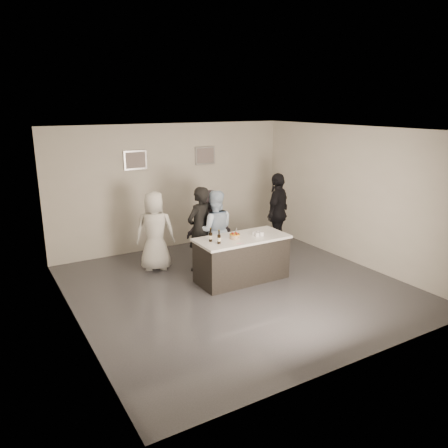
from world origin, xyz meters
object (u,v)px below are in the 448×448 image
at_px(person_main_black, 200,229).
at_px(person_guest_right, 278,213).
at_px(bar_counter, 242,259).
at_px(person_guest_left, 155,231).
at_px(beer_bottle_b, 219,237).
at_px(cake, 235,237).
at_px(beer_bottle_a, 211,235).
at_px(person_main_blue, 215,230).
at_px(person_guest_back, 209,225).

distance_m(person_main_black, person_guest_right, 2.18).
relative_size(bar_counter, person_guest_left, 1.09).
distance_m(beer_bottle_b, person_guest_right, 2.63).
xyz_separation_m(cake, beer_bottle_b, (-0.42, -0.12, 0.09)).
height_order(beer_bottle_a, beer_bottle_b, same).
bearing_deg(person_main_black, cake, 86.85).
height_order(bar_counter, person_guest_left, person_guest_left).
xyz_separation_m(beer_bottle_b, person_guest_left, (-0.67, 1.56, -0.18)).
distance_m(bar_counter, person_guest_left, 1.95).
distance_m(cake, person_guest_left, 1.80).
height_order(person_main_blue, person_guest_right, person_guest_right).
relative_size(person_main_blue, person_guest_left, 1.00).
bearing_deg(bar_counter, beer_bottle_a, 174.29).
relative_size(cake, beer_bottle_a, 0.79).
bearing_deg(person_guest_left, beer_bottle_b, 138.49).
height_order(bar_counter, person_guest_back, person_guest_back).
distance_m(person_guest_left, person_guest_right, 3.00).
height_order(cake, person_main_blue, person_main_blue).
bearing_deg(bar_counter, person_guest_back, 88.32).
height_order(person_guest_right, person_guest_back, person_guest_right).
bearing_deg(person_guest_back, person_guest_left, 15.43).
bearing_deg(bar_counter, person_main_black, 116.62).
bearing_deg(cake, beer_bottle_a, 171.20).
height_order(person_main_blue, person_guest_back, person_main_blue).
bearing_deg(person_main_blue, person_main_black, 9.15).
bearing_deg(person_main_blue, bar_counter, 121.29).
relative_size(cake, person_main_black, 0.11).
bearing_deg(person_guest_right, person_guest_left, -39.16).
xyz_separation_m(beer_bottle_a, person_guest_right, (2.38, 1.04, -0.08)).
relative_size(person_guest_right, person_guest_back, 1.19).
bearing_deg(cake, person_guest_left, 127.26).
xyz_separation_m(beer_bottle_b, person_guest_back, (0.64, 1.56, -0.23)).
height_order(beer_bottle_a, person_guest_right, person_guest_right).
xyz_separation_m(bar_counter, person_guest_back, (0.04, 1.43, 0.35)).
height_order(bar_counter, cake, cake).
distance_m(beer_bottle_b, person_guest_left, 1.71).
distance_m(beer_bottle_a, person_guest_right, 2.60).
bearing_deg(person_guest_right, person_main_black, -28.21).
distance_m(person_main_blue, person_guest_back, 0.61).
relative_size(person_main_blue, person_guest_back, 1.07).
distance_m(bar_counter, person_main_black, 1.13).
bearing_deg(beer_bottle_b, person_main_black, 82.73).
bearing_deg(beer_bottle_a, person_guest_back, 62.47).
bearing_deg(person_main_blue, person_guest_left, -5.37).
bearing_deg(beer_bottle_b, bar_counter, 12.67).
relative_size(person_guest_left, person_guest_right, 0.90).
relative_size(cake, beer_bottle_b, 0.79).
height_order(beer_bottle_b, person_guest_back, person_guest_back).
xyz_separation_m(beer_bottle_a, person_guest_back, (0.71, 1.36, -0.23)).
height_order(beer_bottle_a, person_main_blue, person_main_blue).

